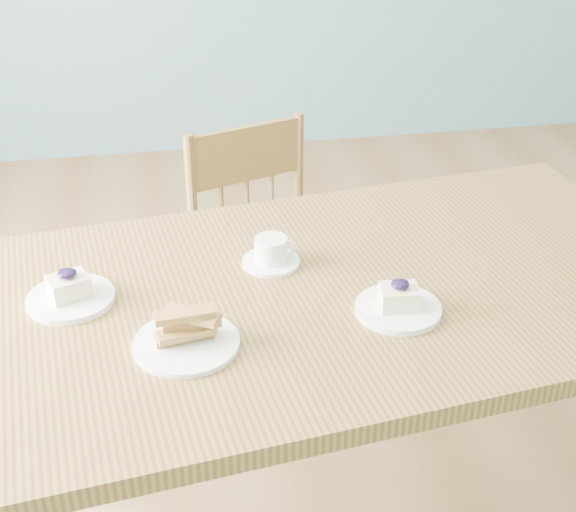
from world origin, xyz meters
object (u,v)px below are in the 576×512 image
Objects in this scene: dining_table at (350,312)px; biscotti_plate at (186,335)px; dining_chair at (267,269)px; cheesecake_plate_near at (398,304)px; coffee_cup at (272,253)px; cheesecake_plate_far at (70,293)px.

biscotti_plate reaches higher than dining_table.
cheesecake_plate_near reaches higher than dining_chair.
cheesecake_plate_near is at bearing -97.96° from dining_chair.
coffee_cup is (-0.07, -0.56, 0.38)m from dining_chair.
coffee_cup is at bearing 133.68° from cheesecake_plate_near.
biscotti_plate is (-0.42, -0.04, 0.01)m from cheesecake_plate_near.
dining_chair is (-0.08, 0.66, -0.27)m from dining_table.
cheesecake_plate_near reaches higher than coffee_cup.
biscotti_plate reaches higher than cheesecake_plate_near.
dining_table is at bearing 116.80° from cheesecake_plate_near.
biscotti_plate reaches higher than coffee_cup.
dining_table is 1.83× the size of dining_chair.
cheesecake_plate_far is 0.43m from coffee_cup.
cheesecake_plate_far is at bearing 138.83° from biscotti_plate.
dining_chair is at bearing 89.76° from dining_table.
cheesecake_plate_near is (0.15, -0.79, 0.37)m from dining_chair.
cheesecake_plate_far is at bearing 166.65° from cheesecake_plate_near.
biscotti_plate reaches higher than cheesecake_plate_far.
coffee_cup is 0.34m from biscotti_plate.
cheesecake_plate_far is (-0.65, 0.15, 0.00)m from cheesecake_plate_near.
biscotti_plate is at bearing -162.40° from dining_table.
cheesecake_plate_near is 0.97× the size of cheesecake_plate_far.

